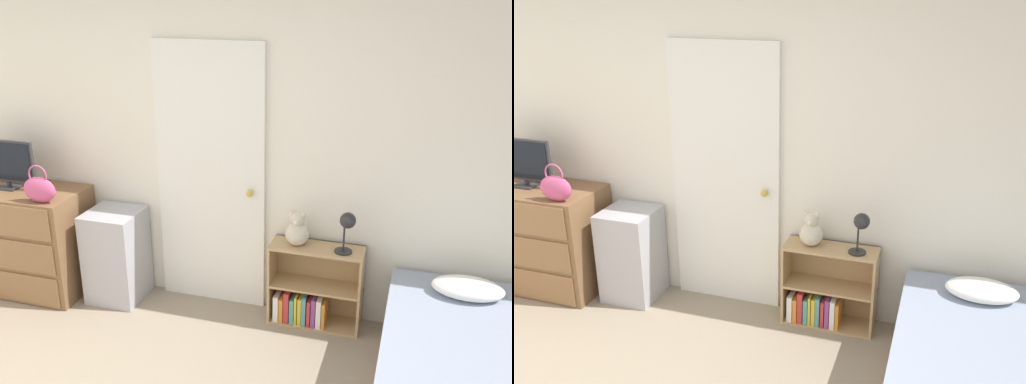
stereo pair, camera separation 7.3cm
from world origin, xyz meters
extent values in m
cube|color=white|center=(0.00, 2.05, 1.27)|extent=(10.00, 0.06, 2.55)
cube|color=white|center=(-0.12, 2.00, 1.02)|extent=(0.85, 0.04, 2.03)
sphere|color=gold|center=(0.20, 1.96, 0.95)|extent=(0.06, 0.06, 0.06)
cube|color=brown|center=(-1.68, 1.73, 0.43)|extent=(1.08, 0.54, 0.86)
cube|color=#89613E|center=(-1.68, 1.46, 0.15)|extent=(0.99, 0.01, 0.25)
cube|color=#89613E|center=(-1.68, 1.46, 0.43)|extent=(0.99, 0.01, 0.25)
cube|color=#2D2D33|center=(-1.74, 1.75, 0.87)|extent=(0.18, 0.16, 0.01)
cylinder|color=#2D2D33|center=(-1.74, 1.75, 0.90)|extent=(0.04, 0.04, 0.04)
cube|color=#2D2D33|center=(-1.74, 1.75, 1.09)|extent=(0.51, 0.02, 0.34)
cube|color=black|center=(-1.74, 1.73, 1.09)|extent=(0.48, 0.01, 0.30)
ellipsoid|color=#C64C7F|center=(-1.29, 1.54, 0.96)|extent=(0.27, 0.10, 0.20)
torus|color=#C64C7F|center=(-1.29, 1.54, 1.08)|extent=(0.16, 0.01, 0.16)
cube|color=#ADADB7|center=(-0.86, 1.80, 0.37)|extent=(0.41, 0.41, 0.74)
cube|color=tan|center=(0.40, 1.88, 0.31)|extent=(0.02, 0.25, 0.62)
cube|color=tan|center=(1.06, 1.88, 0.31)|extent=(0.02, 0.25, 0.62)
cube|color=tan|center=(0.73, 1.88, 0.01)|extent=(0.64, 0.25, 0.02)
cube|color=tan|center=(0.73, 1.88, 0.31)|extent=(0.64, 0.25, 0.02)
cube|color=tan|center=(0.73, 1.88, 0.62)|extent=(0.64, 0.25, 0.02)
cube|color=tan|center=(0.73, 2.00, 0.31)|extent=(0.68, 0.01, 0.62)
cube|color=white|center=(0.46, 1.87, 0.12)|extent=(0.04, 0.21, 0.20)
cube|color=orange|center=(0.50, 1.84, 0.11)|extent=(0.03, 0.15, 0.19)
cube|color=red|center=(0.54, 1.86, 0.14)|extent=(0.04, 0.20, 0.25)
cube|color=teal|center=(0.58, 1.86, 0.12)|extent=(0.03, 0.19, 0.20)
cube|color=gold|center=(0.61, 1.86, 0.13)|extent=(0.02, 0.19, 0.23)
cube|color=gold|center=(0.64, 1.87, 0.13)|extent=(0.03, 0.20, 0.22)
cube|color=teal|center=(0.67, 1.85, 0.13)|extent=(0.03, 0.17, 0.23)
cube|color=red|center=(0.71, 1.85, 0.12)|extent=(0.02, 0.18, 0.21)
cube|color=#8C3F8C|center=(0.74, 1.85, 0.13)|extent=(0.03, 0.18, 0.23)
cube|color=white|center=(0.78, 1.84, 0.13)|extent=(0.04, 0.16, 0.23)
cube|color=orange|center=(0.82, 1.84, 0.12)|extent=(0.02, 0.16, 0.20)
sphere|color=beige|center=(0.59, 1.88, 0.71)|extent=(0.17, 0.17, 0.17)
sphere|color=beige|center=(0.59, 1.88, 0.82)|extent=(0.11, 0.11, 0.11)
sphere|color=silver|center=(0.59, 1.83, 0.82)|extent=(0.04, 0.04, 0.04)
sphere|color=beige|center=(0.55, 1.88, 0.86)|extent=(0.04, 0.04, 0.04)
sphere|color=beige|center=(0.63, 1.88, 0.86)|extent=(0.04, 0.04, 0.04)
cylinder|color=#262628|center=(0.92, 1.85, 0.63)|extent=(0.13, 0.13, 0.01)
cylinder|color=#262628|center=(0.92, 1.85, 0.74)|extent=(0.01, 0.01, 0.20)
sphere|color=#262628|center=(0.95, 1.84, 0.87)|extent=(0.11, 0.11, 0.11)
ellipsoid|color=white|center=(1.76, 1.73, 0.54)|extent=(0.45, 0.28, 0.12)
camera|label=1|loc=(1.39, -1.77, 2.41)|focal=40.00mm
camera|label=2|loc=(1.45, -1.75, 2.41)|focal=40.00mm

